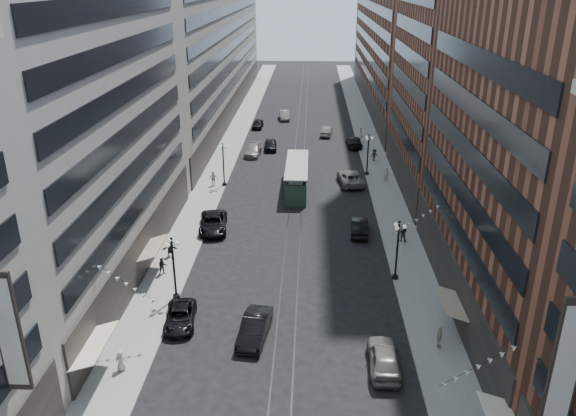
% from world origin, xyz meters
% --- Properties ---
extents(ground, '(220.00, 220.00, 0.00)m').
position_xyz_m(ground, '(0.00, 60.00, 0.00)').
color(ground, black).
rests_on(ground, ground).
extents(sidewalk_west, '(4.00, 180.00, 0.15)m').
position_xyz_m(sidewalk_west, '(-11.00, 70.00, 0.07)').
color(sidewalk_west, gray).
rests_on(sidewalk_west, ground).
extents(sidewalk_east, '(4.00, 180.00, 0.15)m').
position_xyz_m(sidewalk_east, '(11.00, 70.00, 0.07)').
color(sidewalk_east, gray).
rests_on(sidewalk_east, ground).
extents(rail_west, '(0.12, 180.00, 0.02)m').
position_xyz_m(rail_west, '(-0.70, 70.00, 0.01)').
color(rail_west, '#2D2D33').
rests_on(rail_west, ground).
extents(rail_east, '(0.12, 180.00, 0.02)m').
position_xyz_m(rail_east, '(0.70, 70.00, 0.01)').
color(rail_east, '#2D2D33').
rests_on(rail_east, ground).
extents(building_west_mid, '(8.00, 36.00, 28.00)m').
position_xyz_m(building_west_mid, '(-17.00, 33.00, 14.00)').
color(building_west_mid, gray).
rests_on(building_west_mid, ground).
extents(building_west_far, '(8.00, 90.00, 26.00)m').
position_xyz_m(building_west_far, '(-17.00, 96.00, 13.00)').
color(building_west_far, gray).
rests_on(building_west_far, ground).
extents(building_east_mid, '(8.00, 30.00, 24.00)m').
position_xyz_m(building_east_mid, '(17.00, 28.00, 12.00)').
color(building_east_mid, brown).
rests_on(building_east_mid, ground).
extents(building_east_tower, '(8.00, 26.00, 42.00)m').
position_xyz_m(building_east_tower, '(17.00, 56.00, 21.00)').
color(building_east_tower, brown).
rests_on(building_east_tower, ground).
extents(building_east_far, '(8.00, 72.00, 24.00)m').
position_xyz_m(building_east_far, '(17.00, 105.00, 12.00)').
color(building_east_far, brown).
rests_on(building_east_far, ground).
extents(lamppost_sw_far, '(1.03, 1.14, 5.52)m').
position_xyz_m(lamppost_sw_far, '(-9.20, 28.00, 3.10)').
color(lamppost_sw_far, black).
rests_on(lamppost_sw_far, sidewalk_west).
extents(lamppost_sw_mid, '(1.03, 1.14, 5.52)m').
position_xyz_m(lamppost_sw_mid, '(-9.20, 55.00, 3.10)').
color(lamppost_sw_mid, black).
rests_on(lamppost_sw_mid, sidewalk_west).
extents(lamppost_se_far, '(1.03, 1.14, 5.52)m').
position_xyz_m(lamppost_se_far, '(9.20, 32.00, 3.10)').
color(lamppost_se_far, black).
rests_on(lamppost_se_far, sidewalk_east).
extents(lamppost_se_mid, '(1.03, 1.14, 5.52)m').
position_xyz_m(lamppost_se_mid, '(9.20, 60.00, 3.10)').
color(lamppost_se_mid, black).
rests_on(lamppost_se_mid, sidewalk_east).
extents(streetcar, '(2.69, 12.15, 3.36)m').
position_xyz_m(streetcar, '(0.00, 54.28, 1.55)').
color(streetcar, '#233729').
rests_on(streetcar, ground).
extents(car_2, '(2.75, 5.00, 1.33)m').
position_xyz_m(car_2, '(-8.08, 24.50, 0.66)').
color(car_2, black).
rests_on(car_2, ground).
extents(car_4, '(2.17, 5.14, 1.73)m').
position_xyz_m(car_4, '(6.80, 19.91, 0.87)').
color(car_4, '#615F56').
rests_on(car_4, ground).
extents(car_5, '(2.43, 5.35, 1.70)m').
position_xyz_m(car_5, '(-2.24, 23.02, 0.85)').
color(car_5, black).
rests_on(car_5, ground).
extents(pedestrian_1, '(0.77, 0.48, 1.50)m').
position_xyz_m(pedestrian_1, '(-10.82, 18.82, 0.90)').
color(pedestrian_1, '#B5AF96').
rests_on(pedestrian_1, sidewalk_west).
extents(pedestrian_2, '(0.86, 0.68, 1.56)m').
position_xyz_m(pedestrian_2, '(-11.28, 31.93, 0.93)').
color(pedestrian_2, black).
rests_on(pedestrian_2, sidewalk_west).
extents(pedestrian_4, '(0.63, 1.09, 1.76)m').
position_xyz_m(pedestrian_4, '(10.95, 22.20, 1.03)').
color(pedestrian_4, '#B1A693').
rests_on(pedestrian_4, sidewalk_east).
extents(car_7, '(3.44, 6.26, 1.66)m').
position_xyz_m(car_7, '(-8.40, 41.71, 0.83)').
color(car_7, black).
rests_on(car_7, ground).
extents(car_8, '(2.42, 5.44, 1.55)m').
position_xyz_m(car_8, '(-6.90, 68.53, 0.77)').
color(car_8, slate).
rests_on(car_8, ground).
extents(car_9, '(1.91, 4.40, 1.48)m').
position_xyz_m(car_9, '(-7.68, 84.74, 0.74)').
color(car_9, black).
rests_on(car_9, ground).
extents(car_10, '(1.99, 4.91, 1.59)m').
position_xyz_m(car_10, '(6.80, 41.48, 0.79)').
color(car_10, black).
rests_on(car_10, ground).
extents(car_11, '(3.49, 6.42, 1.71)m').
position_xyz_m(car_11, '(6.80, 56.54, 0.85)').
color(car_11, slate).
rests_on(car_11, ground).
extents(car_12, '(2.42, 5.59, 1.60)m').
position_xyz_m(car_12, '(8.40, 73.67, 0.80)').
color(car_12, black).
rests_on(car_12, ground).
extents(car_13, '(2.14, 4.75, 1.58)m').
position_xyz_m(car_13, '(-4.50, 71.54, 0.79)').
color(car_13, black).
rests_on(car_13, ground).
extents(car_14, '(2.22, 4.86, 1.54)m').
position_xyz_m(car_14, '(4.30, 80.13, 0.77)').
color(car_14, '#65615A').
rests_on(car_14, ground).
extents(pedestrian_5, '(1.48, 0.73, 1.53)m').
position_xyz_m(pedestrian_5, '(-11.45, 35.36, 0.92)').
color(pedestrian_5, black).
rests_on(pedestrian_5, sidewalk_west).
extents(pedestrian_6, '(1.13, 0.62, 1.84)m').
position_xyz_m(pedestrian_6, '(-10.53, 54.83, 1.07)').
color(pedestrian_6, beige).
rests_on(pedestrian_6, sidewalk_west).
extents(pedestrian_7, '(0.99, 0.71, 1.83)m').
position_xyz_m(pedestrian_7, '(10.93, 39.62, 1.06)').
color(pedestrian_7, black).
rests_on(pedestrian_7, sidewalk_east).
extents(pedestrian_8, '(0.74, 0.53, 1.91)m').
position_xyz_m(pedestrian_8, '(11.39, 57.50, 1.10)').
color(pedestrian_8, beige).
rests_on(pedestrian_8, sidewalk_east).
extents(pedestrian_9, '(1.22, 0.80, 1.75)m').
position_xyz_m(pedestrian_9, '(10.76, 65.96, 1.02)').
color(pedestrian_9, black).
rests_on(pedestrian_9, sidewalk_east).
extents(car_extra_0, '(2.24, 5.05, 1.61)m').
position_xyz_m(car_extra_0, '(-3.31, 91.34, 0.81)').
color(car_extra_0, gray).
rests_on(car_extra_0, ground).
extents(pedestrian_extra_0, '(0.86, 0.88, 1.63)m').
position_xyz_m(pedestrian_extra_0, '(9.85, 78.83, 0.96)').
color(pedestrian_extra_0, '#C3B2A1').
rests_on(pedestrian_extra_0, sidewalk_east).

